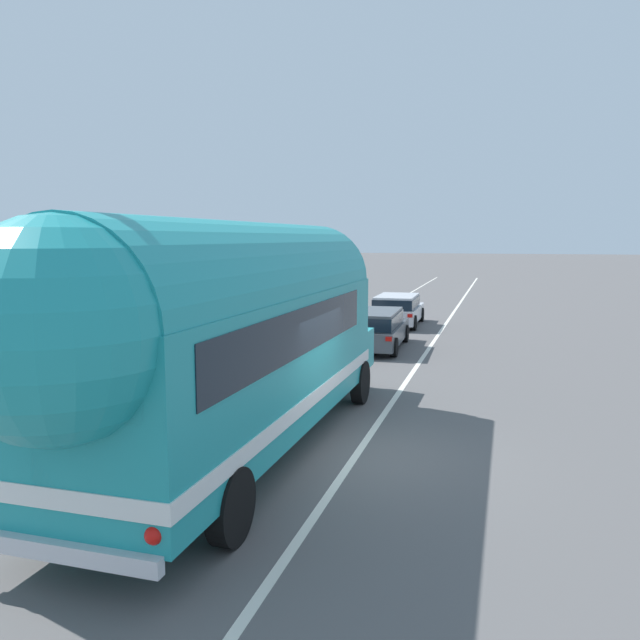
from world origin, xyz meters
The scene contains 5 objects.
ground_plane centered at (0.00, 0.00, 0.00)m, with size 300.00×300.00×0.00m, color #565454.
lane_markings centered at (-1.77, 12.00, 0.00)m, with size 3.96×80.00×0.01m.
painted_bus centered at (-1.92, -1.06, 2.30)m, with size 2.67×11.71×4.12m.
car_lead centered at (-1.80, 10.66, 0.79)m, with size 2.02×4.56×1.37m.
car_second centered at (-2.01, 16.72, 0.78)m, with size 2.01×4.39×1.37m.
Camera 1 is at (2.40, -10.61, 3.84)m, focal length 35.38 mm.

